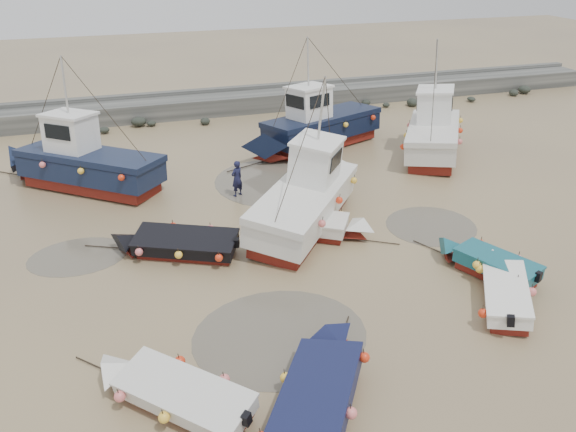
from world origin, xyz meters
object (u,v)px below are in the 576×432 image
object	(u,v)px
dinghy_2	(488,260)
cabin_boat_2	(315,126)
dinghy_0	(175,388)
cabin_boat_3	(436,130)
dinghy_3	(507,287)
person	(238,196)
dinghy_1	(323,388)
dinghy_4	(177,241)
dinghy_5	(316,223)
cabin_boat_0	(79,162)
cabin_boat_1	(307,193)

from	to	relation	value
dinghy_2	cabin_boat_2	world-z (taller)	cabin_boat_2
dinghy_0	cabin_boat_3	xyz separation A→B (m)	(16.35, 14.77, 0.82)
dinghy_3	cabin_boat_3	distance (m)	14.40
dinghy_2	person	bearing A→B (deg)	102.18
dinghy_1	dinghy_4	bearing A→B (deg)	139.20
dinghy_2	dinghy_5	size ratio (longest dim) A/B	0.97
cabin_boat_3	dinghy_3	bearing A→B (deg)	-77.57
cabin_boat_0	cabin_boat_2	size ratio (longest dim) A/B	0.87
cabin_boat_1	cabin_boat_3	world-z (taller)	same
dinghy_5	dinghy_2	bearing A→B (deg)	78.69
cabin_boat_2	cabin_boat_3	xyz separation A→B (m)	(6.10, -2.90, 0.04)
dinghy_2	dinghy_5	world-z (taller)	same
cabin_boat_1	cabin_boat_2	distance (m)	9.40
cabin_boat_1	dinghy_3	bearing A→B (deg)	-20.66
cabin_boat_0	cabin_boat_2	world-z (taller)	same
dinghy_3	cabin_boat_3	world-z (taller)	cabin_boat_3
dinghy_1	dinghy_5	distance (m)	9.31
dinghy_2	cabin_boat_2	distance (m)	14.70
cabin_boat_0	cabin_boat_1	distance (m)	11.46
cabin_boat_2	cabin_boat_3	world-z (taller)	same
dinghy_0	cabin_boat_0	distance (m)	15.95
dinghy_3	cabin_boat_2	distance (m)	16.35
dinghy_1	cabin_boat_1	bearing A→B (deg)	106.37
dinghy_4	cabin_boat_0	xyz separation A→B (m)	(-3.60, 7.85, 0.80)
dinghy_4	cabin_boat_3	xyz separation A→B (m)	(15.27, 6.89, 0.83)
dinghy_5	person	bearing A→B (deg)	-123.81
dinghy_5	cabin_boat_2	world-z (taller)	cabin_boat_2
dinghy_1	dinghy_5	bearing A→B (deg)	104.28
dinghy_2	dinghy_3	distance (m)	1.75
dinghy_2	cabin_boat_1	bearing A→B (deg)	104.79
dinghy_0	cabin_boat_3	world-z (taller)	cabin_boat_3
dinghy_1	cabin_boat_0	bearing A→B (deg)	143.32
cabin_boat_1	cabin_boat_3	size ratio (longest dim) A/B	1.04
person	cabin_boat_2	bearing A→B (deg)	-168.12
dinghy_4	cabin_boat_3	bearing A→B (deg)	-40.21
dinghy_2	dinghy_3	bearing A→B (deg)	-129.38
cabin_boat_1	person	xyz separation A→B (m)	(-2.23, 3.53, -1.33)
dinghy_0	dinghy_4	xyz separation A→B (m)	(1.08, 7.88, -0.00)
dinghy_5	dinghy_4	bearing A→B (deg)	-60.52
cabin_boat_1	person	distance (m)	4.38
dinghy_2	dinghy_3	size ratio (longest dim) A/B	0.95
cabin_boat_2	dinghy_2	bearing A→B (deg)	163.95
dinghy_0	cabin_boat_1	distance (m)	11.22
dinghy_4	cabin_boat_3	size ratio (longest dim) A/B	0.70
dinghy_2	cabin_boat_0	world-z (taller)	cabin_boat_0
dinghy_1	cabin_boat_3	bearing A→B (deg)	84.64
dinghy_5	person	distance (m)	5.33
dinghy_0	cabin_boat_1	xyz separation A→B (m)	(6.72, 8.95, 0.78)
dinghy_2	cabin_boat_0	distance (m)	19.01
dinghy_0	dinghy_3	xyz separation A→B (m)	(11.18, 1.36, 0.01)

